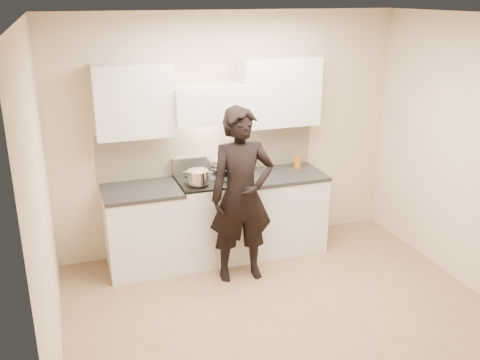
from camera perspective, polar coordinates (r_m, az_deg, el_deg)
name	(u,v)px	position (r m, az deg, el deg)	size (l,w,h in m)	color
ground_plane	(287,319)	(5.16, 5.07, -14.51)	(4.00, 4.00, 0.00)	#886E51
room_shell	(270,144)	(4.78, 3.21, 3.90)	(4.04, 3.54, 2.70)	beige
stove	(213,218)	(6.02, -2.87, -4.08)	(0.76, 0.65, 0.96)	silver
counter_right	(281,210)	(6.29, 4.43, -3.22)	(0.92, 0.67, 0.92)	silver
counter_left	(144,229)	(5.89, -10.22, -5.12)	(0.82, 0.67, 0.92)	silver
wok	(226,162)	(6.00, -1.52, 1.91)	(0.42, 0.50, 0.34)	silver
stock_pot	(198,177)	(5.64, -4.51, 0.31)	(0.30, 0.29, 0.15)	silver
utensil_crock	(244,162)	(6.17, 0.45, 1.99)	(0.13, 0.13, 0.35)	silver
spice_jar	(267,166)	(6.19, 2.89, 1.49)	(0.05, 0.05, 0.10)	#C0530E
oil_glass	(298,162)	(6.31, 6.19, 1.95)	(0.08, 0.08, 0.15)	#A4541C
person	(242,196)	(5.44, 0.17, -1.68)	(0.67, 0.44, 1.83)	black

